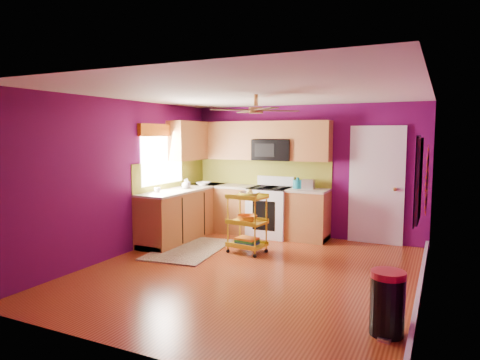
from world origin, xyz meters
The scene contains 18 objects.
ground centered at (0.00, 0.00, 0.00)m, with size 5.00×5.00×0.00m, color maroon.
room_envelope centered at (0.03, 0.00, 1.63)m, with size 4.54×5.04×2.52m.
lower_cabinets centered at (-1.35, 1.82, 0.43)m, with size 2.81×2.31×0.94m.
electric_range centered at (-0.55, 2.17, 0.48)m, with size 0.76×0.66×1.13m.
upper_cabinetry centered at (-1.24, 2.17, 1.80)m, with size 2.80×2.30×1.26m.
left_window centered at (-2.22, 1.05, 1.74)m, with size 0.08×1.35×1.08m.
panel_door centered at (1.35, 2.47, 1.02)m, with size 0.95×0.11×2.15m.
right_wall_art centered at (2.23, -0.34, 1.44)m, with size 0.04×2.74×1.04m.
ceiling_fan centered at (0.00, 0.20, 2.29)m, with size 1.01×1.01×0.26m.
shag_rug centered at (-1.41, 0.62, 0.01)m, with size 1.02×1.66×0.02m, color #331F11.
rolling_cart centered at (-0.45, 0.90, 0.54)m, with size 0.63×0.50×1.06m.
trash_can centered at (1.98, -1.15, 0.32)m, with size 0.40×0.40×0.63m.
teal_kettle centered at (-0.04, 2.26, 1.02)m, with size 0.18×0.18×0.21m.
toaster centered at (0.17, 2.26, 1.03)m, with size 0.22×0.15×0.18m, color beige.
soap_bottle_a centered at (-1.91, 1.38, 1.03)m, with size 0.08×0.08×0.18m, color #EA3F72.
soap_bottle_b centered at (-1.89, 1.28, 1.03)m, with size 0.14×0.14×0.18m, color white.
counter_dish centered at (-1.89, 1.93, 0.97)m, with size 0.26×0.26×0.06m, color white.
counter_cup centered at (-2.08, 0.68, 0.98)m, with size 0.11×0.11×0.09m, color white.
Camera 1 is at (2.42, -5.36, 1.93)m, focal length 32.00 mm.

